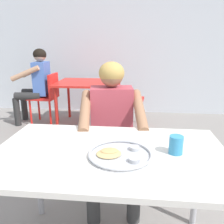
{
  "coord_description": "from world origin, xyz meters",
  "views": [
    {
      "loc": [
        0.06,
        -1.1,
        1.3
      ],
      "look_at": [
        -0.08,
        0.3,
        0.88
      ],
      "focal_mm": 37.17,
      "sensor_mm": 36.0,
      "label": 1
    }
  ],
  "objects_px": {
    "drinking_cup": "(176,144)",
    "chair_red_right": "(124,96)",
    "chair_foreground": "(112,136)",
    "diner_foreground": "(112,122)",
    "patron_background": "(36,80)",
    "table_background_red": "(85,87)",
    "thali_tray": "(120,154)",
    "chair_red_left": "(47,95)",
    "table_foreground": "(110,163)"
  },
  "relations": [
    {
      "from": "drinking_cup",
      "to": "chair_red_right",
      "type": "xyz_separation_m",
      "value": [
        -0.39,
        2.4,
        -0.28
      ]
    },
    {
      "from": "chair_foreground",
      "to": "chair_red_right",
      "type": "bearing_deg",
      "value": 88.82
    },
    {
      "from": "diner_foreground",
      "to": "patron_background",
      "type": "height_order",
      "value": "patron_background"
    },
    {
      "from": "chair_foreground",
      "to": "diner_foreground",
      "type": "distance_m",
      "value": 0.31
    },
    {
      "from": "chair_foreground",
      "to": "table_background_red",
      "type": "xyz_separation_m",
      "value": [
        -0.6,
        1.61,
        0.14
      ]
    },
    {
      "from": "thali_tray",
      "to": "table_background_red",
      "type": "relative_size",
      "value": 0.39
    },
    {
      "from": "thali_tray",
      "to": "chair_red_left",
      "type": "height_order",
      "value": "chair_red_left"
    },
    {
      "from": "table_background_red",
      "to": "patron_background",
      "type": "xyz_separation_m",
      "value": [
        -0.79,
        -0.01,
        0.1
      ]
    },
    {
      "from": "thali_tray",
      "to": "table_foreground",
      "type": "bearing_deg",
      "value": 141.33
    },
    {
      "from": "thali_tray",
      "to": "chair_foreground",
      "type": "bearing_deg",
      "value": 98.59
    },
    {
      "from": "chair_foreground",
      "to": "diner_foreground",
      "type": "height_order",
      "value": "diner_foreground"
    },
    {
      "from": "drinking_cup",
      "to": "patron_background",
      "type": "height_order",
      "value": "patron_background"
    },
    {
      "from": "diner_foreground",
      "to": "table_background_red",
      "type": "relative_size",
      "value": 1.33
    },
    {
      "from": "chair_red_left",
      "to": "chair_red_right",
      "type": "distance_m",
      "value": 1.25
    },
    {
      "from": "table_background_red",
      "to": "table_foreground",
      "type": "bearing_deg",
      "value": -74.62
    },
    {
      "from": "chair_foreground",
      "to": "table_background_red",
      "type": "relative_size",
      "value": 0.94
    },
    {
      "from": "table_foreground",
      "to": "diner_foreground",
      "type": "bearing_deg",
      "value": 94.58
    },
    {
      "from": "drinking_cup",
      "to": "chair_red_left",
      "type": "distance_m",
      "value": 2.93
    },
    {
      "from": "thali_tray",
      "to": "diner_foreground",
      "type": "bearing_deg",
      "value": 99.4
    },
    {
      "from": "thali_tray",
      "to": "chair_red_left",
      "type": "relative_size",
      "value": 0.41
    },
    {
      "from": "table_foreground",
      "to": "diner_foreground",
      "type": "distance_m",
      "value": 0.6
    },
    {
      "from": "table_foreground",
      "to": "table_background_red",
      "type": "height_order",
      "value": "table_foreground"
    },
    {
      "from": "drinking_cup",
      "to": "table_foreground",
      "type": "bearing_deg",
      "value": -177.92
    },
    {
      "from": "drinking_cup",
      "to": "table_background_red",
      "type": "relative_size",
      "value": 0.11
    },
    {
      "from": "table_background_red",
      "to": "patron_background",
      "type": "distance_m",
      "value": 0.8
    },
    {
      "from": "diner_foreground",
      "to": "drinking_cup",
      "type": "bearing_deg",
      "value": -55.63
    },
    {
      "from": "chair_red_left",
      "to": "table_foreground",
      "type": "bearing_deg",
      "value": -61.9
    },
    {
      "from": "table_foreground",
      "to": "patron_background",
      "type": "relative_size",
      "value": 1.06
    },
    {
      "from": "chair_red_left",
      "to": "chair_red_right",
      "type": "relative_size",
      "value": 0.96
    },
    {
      "from": "thali_tray",
      "to": "chair_foreground",
      "type": "relative_size",
      "value": 0.41
    },
    {
      "from": "table_background_red",
      "to": "chair_red_right",
      "type": "height_order",
      "value": "chair_red_right"
    },
    {
      "from": "drinking_cup",
      "to": "chair_red_left",
      "type": "xyz_separation_m",
      "value": [
        -1.65,
        2.41,
        -0.29
      ]
    },
    {
      "from": "patron_background",
      "to": "chair_red_left",
      "type": "bearing_deg",
      "value": -2.7
    },
    {
      "from": "table_foreground",
      "to": "chair_foreground",
      "type": "xyz_separation_m",
      "value": [
        -0.07,
        0.82,
        -0.18
      ]
    },
    {
      "from": "chair_foreground",
      "to": "patron_background",
      "type": "relative_size",
      "value": 0.67
    },
    {
      "from": "drinking_cup",
      "to": "patron_background",
      "type": "distance_m",
      "value": 3.02
    },
    {
      "from": "table_foreground",
      "to": "patron_background",
      "type": "bearing_deg",
      "value": 121.02
    },
    {
      "from": "table_background_red",
      "to": "chair_red_left",
      "type": "relative_size",
      "value": 1.05
    },
    {
      "from": "drinking_cup",
      "to": "chair_red_left",
      "type": "relative_size",
      "value": 0.12
    },
    {
      "from": "table_background_red",
      "to": "chair_foreground",
      "type": "bearing_deg",
      "value": -69.67
    },
    {
      "from": "thali_tray",
      "to": "patron_background",
      "type": "height_order",
      "value": "patron_background"
    },
    {
      "from": "thali_tray",
      "to": "diner_foreground",
      "type": "height_order",
      "value": "diner_foreground"
    },
    {
      "from": "table_foreground",
      "to": "chair_red_left",
      "type": "xyz_separation_m",
      "value": [
        -1.29,
        2.42,
        -0.17
      ]
    },
    {
      "from": "chair_foreground",
      "to": "patron_background",
      "type": "xyz_separation_m",
      "value": [
        -1.39,
        1.61,
        0.25
      ]
    },
    {
      "from": "thali_tray",
      "to": "drinking_cup",
      "type": "bearing_deg",
      "value": 11.54
    },
    {
      "from": "drinking_cup",
      "to": "patron_background",
      "type": "xyz_separation_m",
      "value": [
        -1.82,
        2.42,
        -0.06
      ]
    },
    {
      "from": "table_foreground",
      "to": "drinking_cup",
      "type": "relative_size",
      "value": 13.0
    },
    {
      "from": "chair_red_right",
      "to": "patron_background",
      "type": "bearing_deg",
      "value": 179.23
    },
    {
      "from": "table_foreground",
      "to": "thali_tray",
      "type": "relative_size",
      "value": 3.82
    },
    {
      "from": "drinking_cup",
      "to": "chair_foreground",
      "type": "height_order",
      "value": "drinking_cup"
    }
  ]
}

